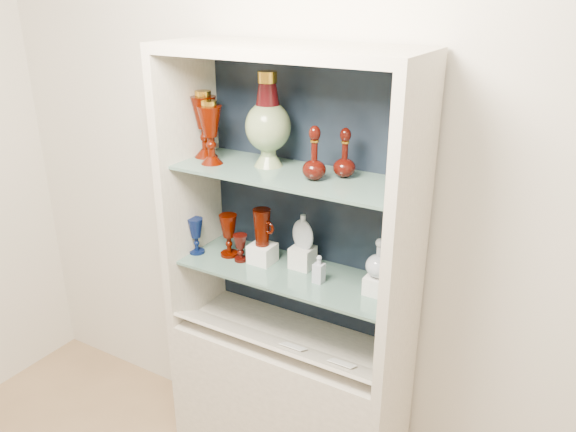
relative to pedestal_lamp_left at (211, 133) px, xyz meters
The scene contains 29 objects.
wall_back 0.46m from the pedestal_lamp_left, 36.87° to the left, with size 3.50×0.02×2.80m, color silver.
cabinet_base 1.27m from the pedestal_lamp_left, ahead, with size 1.00×0.40×0.75m, color beige.
cabinet_back_panel 0.48m from the pedestal_lamp_left, 33.43° to the left, with size 0.98×0.02×1.15m, color black.
cabinet_side_left 0.31m from the pedestal_lamp_left, 168.04° to the left, with size 0.04×0.40×1.15m, color beige.
cabinet_side_right 0.86m from the pedestal_lamp_left, ahead, with size 0.04×0.40×1.15m, color beige.
cabinet_top_cap 0.47m from the pedestal_lamp_left, ahead, with size 1.00×0.40×0.04m, color beige.
shelf_lower 0.65m from the pedestal_lamp_left, ahead, with size 0.92×0.34×0.01m, color slate.
shelf_upper 0.36m from the pedestal_lamp_left, ahead, with size 0.92×0.34×0.01m, color slate.
label_ledge 0.88m from the pedestal_lamp_left, 13.32° to the right, with size 0.92×0.18×0.01m, color beige.
label_card_0 0.91m from the pedestal_lamp_left, 10.57° to the right, with size 0.10×0.07×0.00m, color white.
label_card_1 1.03m from the pedestal_lamp_left, ahead, with size 0.10×0.07×0.00m, color white.
pedestal_lamp_left is the anchor object (origin of this frame).
pedestal_lamp_right 0.11m from the pedestal_lamp_left, 140.75° to the left, with size 0.10×0.10×0.27m, color #440B00, non-canonical shape.
enamel_urn 0.24m from the pedestal_lamp_left, 22.94° to the left, with size 0.18×0.18×0.37m, color #0D431A, non-canonical shape.
ruby_decanter_a 0.45m from the pedestal_lamp_left, ahead, with size 0.09×0.09×0.22m, color #390B06, non-canonical shape.
ruby_decanter_b 0.54m from the pedestal_lamp_left, 11.40° to the left, with size 0.08×0.08×0.20m, color #390B06, non-canonical shape.
lidded_bowl 0.78m from the pedestal_lamp_left, ahead, with size 0.08×0.08×0.09m, color #390B06, non-canonical shape.
cobalt_goblet 0.48m from the pedestal_lamp_left, behind, with size 0.07×0.07×0.16m, color #081444, non-canonical shape.
ruby_goblet_tall 0.45m from the pedestal_lamp_left, 55.09° to the left, with size 0.08×0.08×0.19m, color #440B00, non-canonical shape.
ruby_goblet_small 0.50m from the pedestal_lamp_left, 15.56° to the left, with size 0.06×0.06×0.12m, color #390B06, non-canonical shape.
riser_ruby_pitcher 0.54m from the pedestal_lamp_left, 18.83° to the left, with size 0.10×0.10×0.08m, color silver.
ruby_pitcher 0.44m from the pedestal_lamp_left, 18.83° to the left, with size 0.12×0.07×0.16m, color #440B00, non-canonical shape.
clear_square_bottle 0.68m from the pedestal_lamp_left, ahead, with size 0.04×0.04×0.12m, color #A3ACBB, non-canonical shape.
riser_flat_flask 0.62m from the pedestal_lamp_left, 16.93° to the left, with size 0.09×0.09×0.09m, color silver.
flat_flask 0.53m from the pedestal_lamp_left, 16.93° to the left, with size 0.11×0.04×0.15m, color #ACB7C1, non-canonical shape.
riser_clear_round_decanter 0.87m from the pedestal_lamp_left, ahead, with size 0.09×0.09×0.07m, color silver.
clear_round_decanter 0.81m from the pedestal_lamp_left, ahead, with size 0.10×0.10×0.15m, color #A3ACBB, non-canonical shape.
riser_cameo_medallion 0.93m from the pedestal_lamp_left, 11.21° to the left, with size 0.08×0.08×0.10m, color silver.
cameo_medallion 0.87m from the pedestal_lamp_left, 11.21° to the left, with size 0.12×0.04×0.14m, color black, non-canonical shape.
Camera 1 is at (1.02, -0.21, 2.12)m, focal length 35.00 mm.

